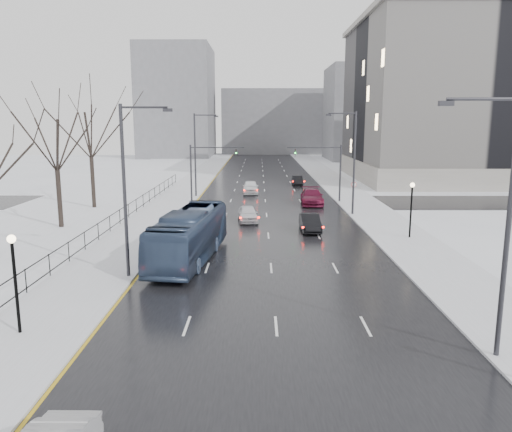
{
  "coord_description": "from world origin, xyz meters",
  "views": [
    {
      "loc": [
        -0.79,
        -7.97,
        9.01
      ],
      "look_at": [
        -0.97,
        26.46,
        2.5
      ],
      "focal_mm": 35.0,
      "sensor_mm": 36.0,
      "label": 1
    }
  ],
  "objects_px": {
    "streetlight_r_near": "(503,216)",
    "mast_signal_left": "(200,166)",
    "tree_park_d": "(62,228)",
    "sedan_right_distant": "(297,181)",
    "streetlight_l_far": "(197,151)",
    "mast_signal_right": "(331,166)",
    "streetlight_l_near": "(128,183)",
    "sedan_right_near": "(310,223)",
    "sedan_center_near": "(248,214)",
    "sedan_center_far": "(250,187)",
    "tree_park_e": "(94,208)",
    "lamppost_l": "(14,270)",
    "bus": "(190,235)",
    "sedan_right_far": "(312,197)",
    "streetlight_r_mid": "(352,158)",
    "no_uturn_sign": "(354,187)",
    "lamppost_r_mid": "(411,202)"
  },
  "relations": [
    {
      "from": "lamppost_r_mid",
      "to": "streetlight_l_near",
      "type": "bearing_deg",
      "value": -152.45
    },
    {
      "from": "lamppost_l",
      "to": "sedan_right_near",
      "type": "bearing_deg",
      "value": 54.98
    },
    {
      "from": "mast_signal_right",
      "to": "bus",
      "type": "distance_m",
      "value": 27.3
    },
    {
      "from": "sedan_right_far",
      "to": "tree_park_d",
      "type": "bearing_deg",
      "value": -148.7
    },
    {
      "from": "streetlight_l_far",
      "to": "lamppost_r_mid",
      "type": "xyz_separation_m",
      "value": [
        19.17,
        -22.0,
        -2.67
      ]
    },
    {
      "from": "mast_signal_left",
      "to": "sedan_center_far",
      "type": "bearing_deg",
      "value": 50.91
    },
    {
      "from": "streetlight_l_near",
      "to": "sedan_center_near",
      "type": "height_order",
      "value": "streetlight_l_near"
    },
    {
      "from": "sedan_right_far",
      "to": "streetlight_r_near",
      "type": "bearing_deg",
      "value": -82.53
    },
    {
      "from": "no_uturn_sign",
      "to": "bus",
      "type": "relative_size",
      "value": 0.23
    },
    {
      "from": "lamppost_l",
      "to": "sedan_center_far",
      "type": "xyz_separation_m",
      "value": [
        9.19,
        42.78,
        -2.08
      ]
    },
    {
      "from": "mast_signal_right",
      "to": "sedan_right_near",
      "type": "bearing_deg",
      "value": -104.03
    },
    {
      "from": "tree_park_e",
      "to": "streetlight_l_near",
      "type": "height_order",
      "value": "streetlight_l_near"
    },
    {
      "from": "lamppost_r_mid",
      "to": "mast_signal_left",
      "type": "distance_m",
      "value": 25.71
    },
    {
      "from": "streetlight_r_mid",
      "to": "streetlight_l_near",
      "type": "height_order",
      "value": "same"
    },
    {
      "from": "bus",
      "to": "tree_park_e",
      "type": "bearing_deg",
      "value": 129.46
    },
    {
      "from": "streetlight_r_mid",
      "to": "bus",
      "type": "distance_m",
      "value": 21.35
    },
    {
      "from": "sedan_right_distant",
      "to": "sedan_center_near",
      "type": "bearing_deg",
      "value": -104.0
    },
    {
      "from": "lamppost_r_mid",
      "to": "streetlight_r_near",
      "type": "bearing_deg",
      "value": -98.06
    },
    {
      "from": "sedan_center_far",
      "to": "tree_park_e",
      "type": "bearing_deg",
      "value": -148.1
    },
    {
      "from": "streetlight_l_far",
      "to": "sedan_right_near",
      "type": "bearing_deg",
      "value": -58.86
    },
    {
      "from": "tree_park_d",
      "to": "sedan_right_distant",
      "type": "xyz_separation_m",
      "value": [
        22.61,
        29.54,
        0.7
      ]
    },
    {
      "from": "mast_signal_right",
      "to": "no_uturn_sign",
      "type": "bearing_deg",
      "value": -64.89
    },
    {
      "from": "bus",
      "to": "sedan_right_far",
      "type": "relative_size",
      "value": 2.02
    },
    {
      "from": "streetlight_r_near",
      "to": "mast_signal_left",
      "type": "bearing_deg",
      "value": 112.18
    },
    {
      "from": "streetlight_r_near",
      "to": "streetlight_l_far",
      "type": "height_order",
      "value": "same"
    },
    {
      "from": "mast_signal_left",
      "to": "sedan_center_far",
      "type": "distance_m",
      "value": 9.32
    },
    {
      "from": "lamppost_l",
      "to": "sedan_right_far",
      "type": "distance_m",
      "value": 38.13
    },
    {
      "from": "lamppost_r_mid",
      "to": "sedan_right_distant",
      "type": "distance_m",
      "value": 34.18
    },
    {
      "from": "streetlight_l_near",
      "to": "sedan_right_near",
      "type": "distance_m",
      "value": 17.91
    },
    {
      "from": "lamppost_r_mid",
      "to": "sedan_center_far",
      "type": "xyz_separation_m",
      "value": [
        -12.81,
        24.78,
        -2.08
      ]
    },
    {
      "from": "streetlight_l_near",
      "to": "streetlight_l_far",
      "type": "relative_size",
      "value": 1.0
    },
    {
      "from": "streetlight_r_near",
      "to": "sedan_center_far",
      "type": "bearing_deg",
      "value": 102.56
    },
    {
      "from": "streetlight_r_near",
      "to": "bus",
      "type": "xyz_separation_m",
      "value": [
        -13.49,
        13.92,
        -3.93
      ]
    },
    {
      "from": "lamppost_l",
      "to": "streetlight_r_mid",
      "type": "bearing_deg",
      "value": 55.61
    },
    {
      "from": "sedan_center_near",
      "to": "tree_park_d",
      "type": "bearing_deg",
      "value": -175.87
    },
    {
      "from": "bus",
      "to": "sedan_right_distant",
      "type": "xyz_separation_m",
      "value": [
        10.14,
        39.62,
        -0.98
      ]
    },
    {
      "from": "tree_park_d",
      "to": "streetlight_r_mid",
      "type": "distance_m",
      "value": 27.24
    },
    {
      "from": "sedan_center_far",
      "to": "streetlight_r_near",
      "type": "bearing_deg",
      "value": -78.89
    },
    {
      "from": "sedan_center_near",
      "to": "sedan_center_far",
      "type": "bearing_deg",
      "value": 84.45
    },
    {
      "from": "tree_park_e",
      "to": "sedan_right_near",
      "type": "xyz_separation_m",
      "value": [
        21.7,
        -11.31,
        0.75
      ]
    },
    {
      "from": "streetlight_l_far",
      "to": "mast_signal_right",
      "type": "height_order",
      "value": "streetlight_l_far"
    },
    {
      "from": "streetlight_l_near",
      "to": "sedan_center_near",
      "type": "xyz_separation_m",
      "value": [
        6.39,
        16.77,
        -4.85
      ]
    },
    {
      "from": "mast_signal_right",
      "to": "sedan_right_far",
      "type": "relative_size",
      "value": 1.11
    },
    {
      "from": "streetlight_r_mid",
      "to": "sedan_right_far",
      "type": "xyz_separation_m",
      "value": [
        -3.06,
        6.5,
        -4.73
      ]
    },
    {
      "from": "tree_park_e",
      "to": "streetlight_l_near",
      "type": "relative_size",
      "value": 1.35
    },
    {
      "from": "lamppost_l",
      "to": "bus",
      "type": "bearing_deg",
      "value": 64.53
    },
    {
      "from": "mast_signal_right",
      "to": "no_uturn_sign",
      "type": "height_order",
      "value": "mast_signal_right"
    },
    {
      "from": "sedan_center_near",
      "to": "sedan_right_near",
      "type": "distance_m",
      "value": 6.67
    },
    {
      "from": "streetlight_r_near",
      "to": "sedan_center_near",
      "type": "bearing_deg",
      "value": 110.37
    },
    {
      "from": "sedan_center_near",
      "to": "lamppost_l",
      "type": "bearing_deg",
      "value": -116.11
    }
  ]
}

